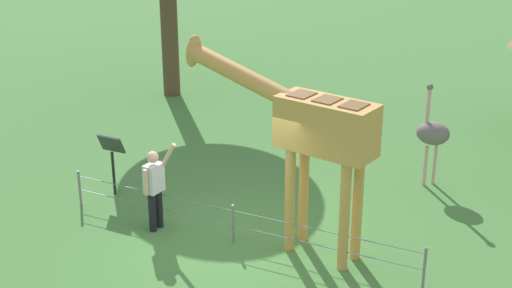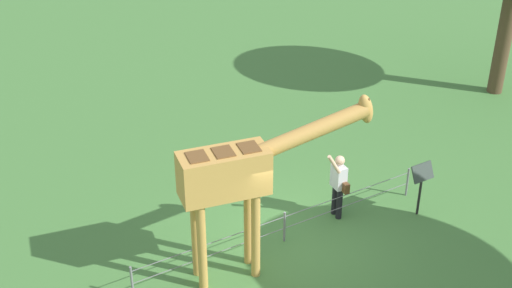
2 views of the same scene
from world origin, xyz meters
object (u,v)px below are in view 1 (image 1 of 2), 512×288
Objects in this scene: visitor at (155,185)px; info_sign at (112,152)px; ostrich at (433,133)px; giraffe at (309,128)px.

info_sign is (1.65, -0.90, 0.05)m from visitor.
info_sign is (5.80, 3.39, -0.23)m from ostrich.
giraffe is 2.25× the size of visitor.
giraffe is 4.12m from ostrich.
giraffe reaches higher than visitor.
visitor reaches higher than info_sign.
visitor is (2.81, 0.56, -1.40)m from giraffe.
info_sign is at bearing 30.28° from ostrich.
ostrich is (-1.34, -3.72, -1.12)m from giraffe.
visitor is at bearing 11.34° from giraffe.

